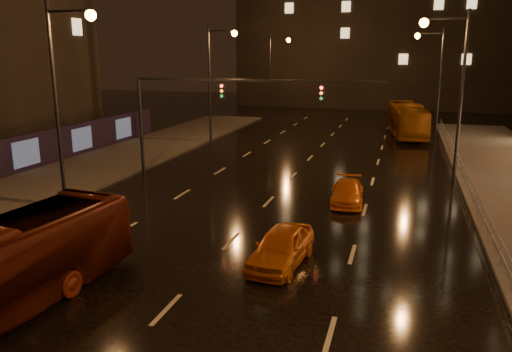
# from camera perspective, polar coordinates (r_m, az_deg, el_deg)

# --- Properties ---
(ground) EXTENTS (140.00, 140.00, 0.00)m
(ground) POSITION_cam_1_polar(r_m,az_deg,el_deg) (30.18, 3.43, -0.85)
(ground) COLOR black
(ground) RESTS_ON ground
(sidewalk_left) EXTENTS (7.00, 70.00, 0.15)m
(sidewalk_left) POSITION_cam_1_polar(r_m,az_deg,el_deg) (31.77, -23.29, -1.09)
(sidewalk_left) COLOR #38332D
(sidewalk_left) RESTS_ON ground
(traffic_signal) EXTENTS (15.31, 0.32, 6.20)m
(traffic_signal) POSITION_cam_1_polar(r_m,az_deg,el_deg) (30.88, -5.72, 8.36)
(traffic_signal) COLOR black
(traffic_signal) RESTS_ON ground
(railing_right) EXTENTS (0.05, 56.00, 1.00)m
(railing_right) POSITION_cam_1_polar(r_m,az_deg,el_deg) (27.54, 23.59, -1.49)
(railing_right) COLOR #99999E
(railing_right) RESTS_ON sidewalk_right
(bus_curb) EXTENTS (3.99, 11.34, 3.09)m
(bus_curb) POSITION_cam_1_polar(r_m,az_deg,el_deg) (50.01, 16.84, 6.19)
(bus_curb) COLOR #87460D
(bus_curb) RESTS_ON ground
(taxi_near) EXTENTS (2.04, 4.24, 1.40)m
(taxi_near) POSITION_cam_1_polar(r_m,az_deg,el_deg) (18.50, 2.89, -8.10)
(taxi_near) COLOR #D16413
(taxi_near) RESTS_ON ground
(taxi_far) EXTENTS (1.88, 4.03, 1.14)m
(taxi_far) POSITION_cam_1_polar(r_m,az_deg,el_deg) (26.53, 10.40, -1.82)
(taxi_far) COLOR orange
(taxi_far) RESTS_ON ground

